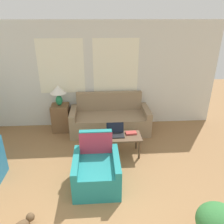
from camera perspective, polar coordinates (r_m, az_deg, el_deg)
wall_back at (r=5.49m, az=-5.20°, el=9.37°), size 6.26×0.06×2.60m
couch at (r=5.46m, az=-0.55°, el=-2.08°), size 1.92×0.80×0.93m
armchair at (r=3.84m, az=-4.05°, el=-14.96°), size 0.76×0.82×0.87m
side_table at (r=5.60m, az=-13.19°, el=-1.45°), size 0.42×0.42×0.67m
table_lamp at (r=5.35m, az=-13.87°, el=5.22°), size 0.39×0.39×0.50m
coffee_table at (r=4.48m, az=0.62°, el=-6.84°), size 1.08×0.46×0.44m
laptop at (r=4.47m, az=0.89°, el=-5.37°), size 0.35×0.27×0.23m
cup_navy at (r=4.36m, az=-3.64°, el=-6.37°), size 0.08×0.08×0.08m
snack_bowl at (r=4.51m, az=-2.96°, el=-5.47°), size 0.15×0.15×0.05m
book_red at (r=4.54m, az=5.00°, el=-5.47°), size 0.23×0.14×0.04m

